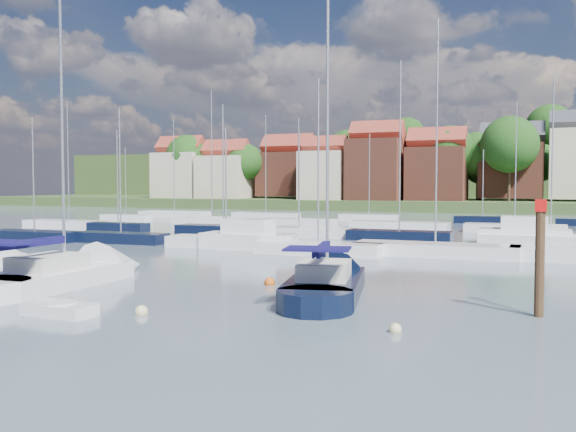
% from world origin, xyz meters
% --- Properties ---
extents(ground, '(260.00, 260.00, 0.00)m').
position_xyz_m(ground, '(0.00, 40.00, 0.00)').
color(ground, '#485762').
rests_on(ground, ground).
extents(sailboat_centre, '(3.34, 12.32, 16.67)m').
position_xyz_m(sailboat_centre, '(-6.47, 2.90, 0.35)').
color(sailboat_centre, silver).
rests_on(sailboat_centre, ground).
extents(sailboat_navy, '(5.26, 11.62, 15.60)m').
position_xyz_m(sailboat_navy, '(6.00, 4.90, 0.36)').
color(sailboat_navy, black).
rests_on(sailboat_navy, ground).
extents(tender, '(2.80, 1.40, 0.59)m').
position_xyz_m(tender, '(-1.56, -4.00, 0.23)').
color(tender, silver).
rests_on(tender, ground).
extents(timber_piling, '(0.40, 0.40, 6.57)m').
position_xyz_m(timber_piling, '(14.92, 2.47, 1.24)').
color(timber_piling, '#4C331E').
rests_on(timber_piling, ground).
extents(buoy_d, '(0.50, 0.50, 0.50)m').
position_xyz_m(buoy_d, '(1.12, -2.66, 0.00)').
color(buoy_d, beige).
rests_on(buoy_d, ground).
extents(buoy_e, '(0.52, 0.52, 0.52)m').
position_xyz_m(buoy_e, '(2.77, 5.51, 0.00)').
color(buoy_e, '#D85914').
rests_on(buoy_e, ground).
extents(buoy_f, '(0.43, 0.43, 0.43)m').
position_xyz_m(buoy_f, '(10.58, -1.95, 0.00)').
color(buoy_f, beige).
rests_on(buoy_f, ground).
extents(buoy_g, '(0.53, 0.53, 0.53)m').
position_xyz_m(buoy_g, '(5.14, 2.59, 0.00)').
color(buoy_g, '#D85914').
rests_on(buoy_g, ground).
extents(marina_field, '(79.62, 41.41, 15.93)m').
position_xyz_m(marina_field, '(1.91, 35.15, 0.43)').
color(marina_field, silver).
rests_on(marina_field, ground).
extents(far_shore_town, '(212.46, 90.00, 22.27)m').
position_xyz_m(far_shore_town, '(2.23, 132.67, 4.61)').
color(far_shore_town, '#3C5329').
rests_on(far_shore_town, ground).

